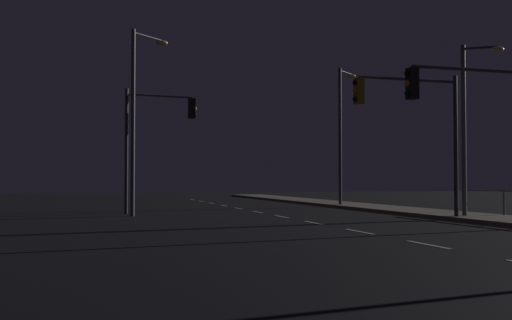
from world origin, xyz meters
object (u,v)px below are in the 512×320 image
object	(u,v)px
traffic_light_near_left	(412,115)
street_lamp_corner	(470,112)
traffic_light_far_right	(479,108)
street_lamp_mid_block	(342,123)
street_lamp_across_street	(138,105)
traffic_light_overhead_east	(157,127)

from	to	relation	value
traffic_light_near_left	street_lamp_corner	bearing A→B (deg)	9.00
traffic_light_far_right	street_lamp_mid_block	bearing A→B (deg)	81.90
street_lamp_across_street	street_lamp_mid_block	xyz separation A→B (m)	(12.08, 6.74, 0.04)
street_lamp_across_street	street_lamp_mid_block	world-z (taller)	street_lamp_mid_block
street_lamp_corner	street_lamp_across_street	xyz separation A→B (m)	(-12.48, 5.60, 0.57)
street_lamp_corner	street_lamp_across_street	world-z (taller)	street_lamp_across_street
traffic_light_far_right	street_lamp_across_street	distance (m)	14.27
traffic_light_far_right	street_lamp_mid_block	size ratio (longest dim) A/B	0.64
street_lamp_corner	street_lamp_across_street	distance (m)	13.69
street_lamp_corner	street_lamp_across_street	size ratio (longest dim) A/B	0.84
street_lamp_mid_block	street_lamp_corner	bearing A→B (deg)	-88.16
traffic_light_near_left	street_lamp_mid_block	xyz separation A→B (m)	(2.36, 12.78, 0.82)
street_lamp_mid_block	traffic_light_overhead_east	bearing A→B (deg)	-157.06
street_lamp_corner	traffic_light_near_left	bearing A→B (deg)	-171.00
traffic_light_overhead_east	street_lamp_corner	size ratio (longest dim) A/B	0.85
traffic_light_far_right	traffic_light_overhead_east	size ratio (longest dim) A/B	0.88
traffic_light_overhead_east	street_lamp_mid_block	distance (m)	12.08
traffic_light_far_right	traffic_light_near_left	size ratio (longest dim) A/B	0.93
street_lamp_corner	street_lamp_mid_block	distance (m)	12.36
traffic_light_far_right	traffic_light_overhead_east	world-z (taller)	traffic_light_overhead_east
traffic_light_overhead_east	street_lamp_across_street	xyz separation A→B (m)	(-0.98, -2.04, 0.79)
traffic_light_far_right	street_lamp_across_street	bearing A→B (deg)	132.55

